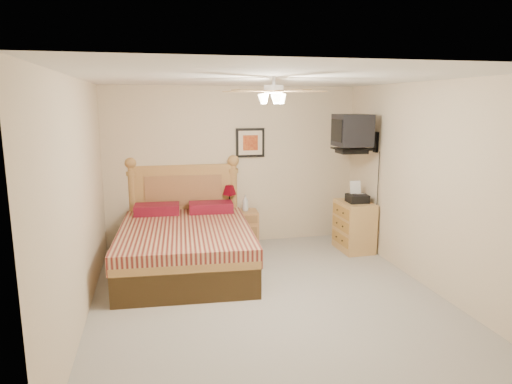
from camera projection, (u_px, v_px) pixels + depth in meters
floor at (268, 297)px, 5.34m from camera, size 4.50×4.50×0.00m
ceiling at (269, 78)px, 4.86m from camera, size 4.00×4.50×0.04m
wall_back at (233, 166)px, 7.25m from camera, size 4.00×0.04×2.50m
wall_front at (354, 259)px, 2.95m from camera, size 4.00×0.04×2.50m
wall_left at (79, 201)px, 4.66m from camera, size 0.04×4.50×2.50m
wall_right at (428, 186)px, 5.53m from camera, size 0.04×4.50×2.50m
bed at (185, 219)px, 6.08m from camera, size 1.83×2.32×1.44m
nightstand at (241, 229)px, 7.22m from camera, size 0.56×0.44×0.57m
table_lamp at (230, 198)px, 7.16m from camera, size 0.23×0.23×0.41m
lotion_bottle at (245, 203)px, 7.16m from camera, size 0.11×0.11×0.25m
framed_picture at (250, 143)px, 7.22m from camera, size 0.46×0.04×0.46m
dresser at (354, 226)px, 7.00m from camera, size 0.46×0.65×0.76m
fax_machine at (358, 192)px, 6.88m from camera, size 0.31×0.33×0.32m
magazine_lower at (350, 198)px, 7.15m from camera, size 0.24×0.31×0.03m
magazine_upper at (351, 197)px, 7.14m from camera, size 0.23×0.30×0.02m
wall_tv at (362, 133)px, 6.65m from camera, size 0.56×0.46×0.58m
ceiling_fan at (274, 91)px, 4.69m from camera, size 1.14×1.14×0.28m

